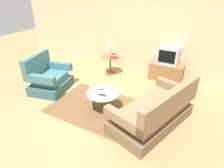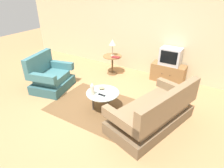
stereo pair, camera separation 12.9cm
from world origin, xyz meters
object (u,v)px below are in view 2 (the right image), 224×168
Objects in this scene: book at (116,57)px; bowl at (102,88)px; armchair at (50,78)px; tv_stand at (168,73)px; tv_remote_dark at (102,95)px; couch at (153,113)px; mug at (107,89)px; vase at (92,89)px; television at (171,56)px; side_table at (112,61)px; coffee_table at (103,94)px; table_lamp at (112,43)px.

bowl is at bearing -85.28° from book.
tv_stand is (2.53, 2.04, -0.06)m from armchair.
bowl is 0.80× the size of tv_remote_dark.
mug is (-1.08, 0.05, 0.19)m from couch.
armchair reaches higher than vase.
television is 2.25m from bowl.
side_table reaches higher than mug.
tv_remote_dark is (-0.75, -2.25, -0.29)m from television.
tv_stand is at bearing 70.02° from mug.
book reaches higher than coffee_table.
mug is at bearing 86.50° from tv_remote_dark.
side_table is 2.07× the size of vase.
mug reaches higher than tv_remote_dark.
television is at bearing 115.45° from armchair.
book is (-1.78, 1.61, 0.30)m from couch.
book is at bearing 109.38° from bowl.
couch is 2.09× the size of tv_stand.
table_lamp reaches higher than tv_stand.
mug reaches higher than coffee_table.
tv_stand is at bearing 13.80° from side_table.
vase is at bearing -89.13° from book.
couch reaches higher than vase.
armchair is at bearing 173.66° from tv_remote_dark.
couch is 3.33× the size of side_table.
couch is at bearing -40.92° from side_table.
tv_stand reaches higher than coffee_table.
book is at bearing -161.70° from tv_stand.
table_lamp is 3.81× the size of bowl.
couch is at bearing -41.00° from table_lamp.
mug is at bearing -62.17° from table_lamp.
tv_stand reaches higher than bowl.
book reaches higher than mug.
vase is 2.17× the size of bowl.
vase is at bearing -97.03° from bowl.
mug is at bearing 54.87° from vase.
armchair is 0.60× the size of couch.
television is at bearing 69.51° from coffee_table.
tv_stand is at bearing -90.00° from television.
vase is at bearing -126.41° from coffee_table.
television is 1.53m from book.
couch is 1.15m from coffee_table.
television is 4.54× the size of mug.
armchair is 1.89m from side_table.
armchair is 7.19× the size of tv_remote_dark.
side_table is at bearing -87.68° from table_lamp.
table_lamp is 2.11m from tv_remote_dark.
vase is 1.90m from book.
couch is 11.98× the size of tv_remote_dark.
tv_stand is (0.80, 2.13, -0.14)m from coffee_table.
mug reaches higher than bowl.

